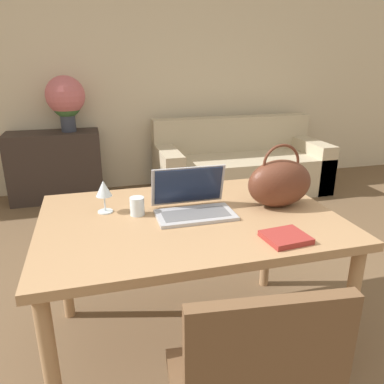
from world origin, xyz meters
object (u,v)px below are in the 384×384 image
at_px(laptop, 192,201).
at_px(flower_vase, 66,99).
at_px(handbag, 280,183).
at_px(drinking_glass, 137,206).
at_px(wine_glass, 104,190).
at_px(couch, 240,167).

relative_size(laptop, flower_vase, 0.65).
height_order(handbag, flower_vase, flower_vase).
bearing_deg(drinking_glass, wine_glass, 153.13).
distance_m(couch, handbag, 2.50).
relative_size(laptop, drinking_glass, 4.20).
distance_m(drinking_glass, handbag, 0.71).
height_order(couch, wine_glass, wine_glass).
bearing_deg(laptop, flower_vase, 104.92).
distance_m(laptop, handbag, 0.45).
height_order(drinking_glass, wine_glass, wine_glass).
xyz_separation_m(wine_glass, flower_vase, (-0.26, 2.40, 0.21)).
height_order(laptop, wine_glass, laptop).
height_order(wine_glass, handbag, handbag).
bearing_deg(drinking_glass, flower_vase, 99.30).
bearing_deg(drinking_glass, handbag, -5.89).
bearing_deg(drinking_glass, laptop, -7.23).
distance_m(couch, flower_vase, 2.04).
height_order(laptop, drinking_glass, laptop).
bearing_deg(wine_glass, laptop, -14.77).
relative_size(couch, flower_vase, 3.38).
bearing_deg(handbag, flower_vase, 113.56).
xyz_separation_m(laptop, handbag, (0.44, -0.04, 0.07)).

